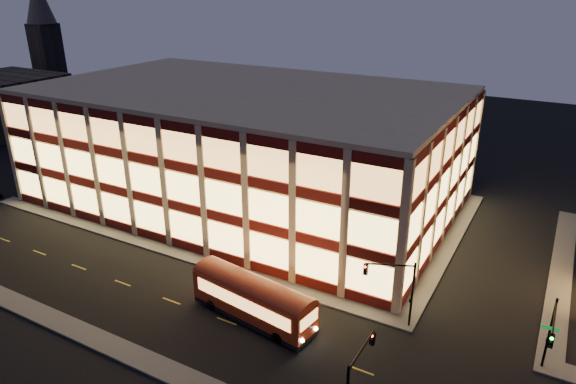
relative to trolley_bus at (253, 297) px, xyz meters
The scene contains 11 objects.
ground 12.75m from the trolley_bus, 158.91° to the left, with size 200.00×200.00×0.00m, color black.
sidewalk_office_south 15.87m from the trolley_bus, 159.44° to the left, with size 54.00×2.00×0.15m, color #514F4C.
sidewalk_office_east 24.38m from the trolley_bus, 62.37° to the left, with size 2.00×30.00×0.15m, color #514F4C.
sidewalk_tower_west 31.04m from the trolley_bus, 44.03° to the left, with size 2.00×30.00×0.15m, color #514F4C.
sidewalk_near 14.62m from the trolley_bus, 144.16° to the right, with size 100.00×2.00×0.15m, color #514F4C.
office_building 26.46m from the trolley_bus, 124.34° to the left, with size 50.45×30.45×14.50m.
church_tower 93.33m from the trolley_bus, 151.42° to the left, with size 5.00×5.00×18.00m, color #2D2621.
traffic_signal_far 11.68m from the trolley_bus, 24.44° to the left, with size 3.79×1.87×6.00m.
traffic_signal_right 22.20m from the trolley_bus, 10.16° to the left, with size 1.20×4.37×6.00m.
traffic_signal_near 13.59m from the trolley_bus, 28.93° to the right, with size 0.32×4.45×6.00m.
trolley_bus is the anchor object (origin of this frame).
Camera 1 is at (31.84, -34.52, 26.38)m, focal length 32.00 mm.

